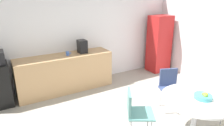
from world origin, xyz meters
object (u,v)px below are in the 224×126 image
chair_navy (170,84)px  fruit_bowl (203,96)px  round_table (196,105)px  coffee_maker (82,46)px  locker_cabinet (159,44)px  mug_white (68,53)px  chair_teal (135,109)px

chair_navy → fruit_bowl: 1.04m
round_table → coffee_maker: 2.93m
round_table → chair_navy: (0.36, 0.91, -0.07)m
locker_cabinet → coffee_maker: bearing=177.7°
mug_white → fruit_bowl: bearing=-66.2°
chair_navy → round_table: bearing=-111.4°
chair_navy → mug_white: 2.42m
chair_teal → chair_navy: bearing=18.8°
round_table → fruit_bowl: fruit_bowl is taller
mug_white → chair_navy: bearing=-50.2°
chair_navy → coffee_maker: 2.26m
locker_cabinet → coffee_maker: 2.47m
locker_cabinet → chair_teal: 3.35m
mug_white → chair_teal: bearing=-81.5°
coffee_maker → mug_white: bearing=-173.3°
locker_cabinet → coffee_maker: (-2.46, 0.10, 0.21)m
coffee_maker → round_table: bearing=-74.4°
round_table → chair_teal: 0.98m
mug_white → coffee_maker: (0.39, 0.05, 0.11)m
round_table → chair_navy: chair_navy is taller
fruit_bowl → chair_teal: bearing=148.0°
locker_cabinet → mug_white: (-2.85, 0.05, 0.10)m
coffee_maker → locker_cabinet: bearing=-2.3°
locker_cabinet → coffee_maker: locker_cabinet is taller
chair_teal → chair_navy: same height
locker_cabinet → round_table: 3.18m
locker_cabinet → chair_teal: locker_cabinet is taller
mug_white → coffee_maker: bearing=6.7°
chair_teal → fruit_bowl: bearing=-32.0°
chair_navy → fruit_bowl: fruit_bowl is taller
chair_teal → coffee_maker: 2.35m
round_table → mug_white: 3.00m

